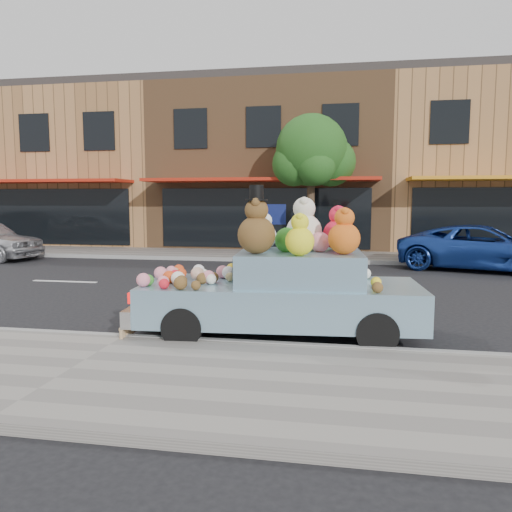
# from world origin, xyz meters

# --- Properties ---
(ground) EXTENTS (120.00, 120.00, 0.00)m
(ground) POSITION_xyz_m (0.00, 0.00, 0.00)
(ground) COLOR black
(ground) RESTS_ON ground
(near_sidewalk) EXTENTS (60.00, 3.00, 0.12)m
(near_sidewalk) POSITION_xyz_m (0.00, -6.50, 0.06)
(near_sidewalk) COLOR gray
(near_sidewalk) RESTS_ON ground
(far_sidewalk) EXTENTS (60.00, 3.00, 0.12)m
(far_sidewalk) POSITION_xyz_m (0.00, 6.50, 0.06)
(far_sidewalk) COLOR gray
(far_sidewalk) RESTS_ON ground
(near_kerb) EXTENTS (60.00, 0.12, 0.13)m
(near_kerb) POSITION_xyz_m (0.00, -5.00, 0.07)
(near_kerb) COLOR gray
(near_kerb) RESTS_ON ground
(far_kerb) EXTENTS (60.00, 0.12, 0.13)m
(far_kerb) POSITION_xyz_m (0.00, 5.00, 0.07)
(far_kerb) COLOR gray
(far_kerb) RESTS_ON ground
(storefront_left) EXTENTS (10.00, 9.80, 7.30)m
(storefront_left) POSITION_xyz_m (-10.00, 11.97, 3.64)
(storefront_left) COLOR #A57445
(storefront_left) RESTS_ON ground
(storefront_mid) EXTENTS (10.00, 9.80, 7.30)m
(storefront_mid) POSITION_xyz_m (0.00, 11.97, 3.64)
(storefront_mid) COLOR brown
(storefront_mid) RESTS_ON ground
(storefront_right) EXTENTS (10.00, 9.80, 7.30)m
(storefront_right) POSITION_xyz_m (10.00, 11.97, 3.64)
(storefront_right) COLOR #A57445
(storefront_right) RESTS_ON ground
(street_tree) EXTENTS (3.00, 2.70, 5.22)m
(street_tree) POSITION_xyz_m (2.03, 6.55, 3.69)
(street_tree) COLOR #38281C
(street_tree) RESTS_ON ground
(car_blue) EXTENTS (5.42, 3.68, 1.38)m
(car_blue) POSITION_xyz_m (7.42, 4.16, 0.69)
(car_blue) COLOR #1B3C99
(car_blue) RESTS_ON ground
(art_car) EXTENTS (4.59, 2.05, 2.37)m
(art_car) POSITION_xyz_m (2.30, -4.19, 0.82)
(art_car) COLOR black
(art_car) RESTS_ON ground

